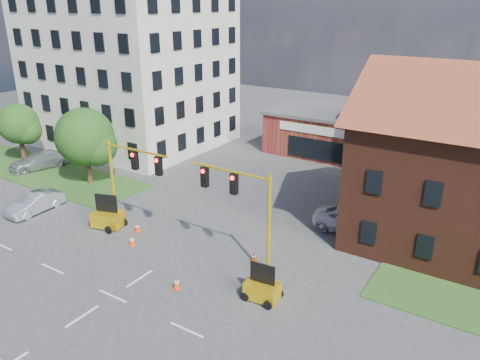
{
  "coord_description": "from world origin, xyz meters",
  "views": [
    {
      "loc": [
        16.95,
        -13.89,
        14.6
      ],
      "look_at": [
        1.57,
        10.0,
        3.68
      ],
      "focal_mm": 35.0,
      "sensor_mm": 36.0,
      "label": 1
    }
  ],
  "objects_px": {
    "signal_mast_west": "(130,177)",
    "pickup_white": "(353,221)",
    "trailer_west": "(108,217)",
    "signal_mast_east": "(243,208)",
    "trailer_east": "(262,289)"
  },
  "relations": [
    {
      "from": "signal_mast_west",
      "to": "trailer_west",
      "type": "height_order",
      "value": "signal_mast_west"
    },
    {
      "from": "signal_mast_east",
      "to": "pickup_white",
      "type": "distance_m",
      "value": 9.48
    },
    {
      "from": "signal_mast_west",
      "to": "signal_mast_east",
      "type": "distance_m",
      "value": 8.71
    },
    {
      "from": "signal_mast_east",
      "to": "trailer_east",
      "type": "height_order",
      "value": "signal_mast_east"
    },
    {
      "from": "signal_mast_west",
      "to": "pickup_white",
      "type": "height_order",
      "value": "signal_mast_west"
    },
    {
      "from": "signal_mast_east",
      "to": "pickup_white",
      "type": "height_order",
      "value": "signal_mast_east"
    },
    {
      "from": "trailer_west",
      "to": "trailer_east",
      "type": "xyz_separation_m",
      "value": [
        13.12,
        -1.49,
        -0.09
      ]
    },
    {
      "from": "signal_mast_west",
      "to": "trailer_east",
      "type": "height_order",
      "value": "signal_mast_west"
    },
    {
      "from": "trailer_west",
      "to": "trailer_east",
      "type": "relative_size",
      "value": 1.17
    },
    {
      "from": "pickup_white",
      "to": "signal_mast_east",
      "type": "bearing_deg",
      "value": 147.63
    },
    {
      "from": "signal_mast_west",
      "to": "pickup_white",
      "type": "relative_size",
      "value": 1.17
    },
    {
      "from": "signal_mast_west",
      "to": "trailer_west",
      "type": "relative_size",
      "value": 2.66
    },
    {
      "from": "signal_mast_west",
      "to": "signal_mast_east",
      "type": "bearing_deg",
      "value": 0.0
    },
    {
      "from": "trailer_west",
      "to": "pickup_white",
      "type": "height_order",
      "value": "trailer_west"
    },
    {
      "from": "signal_mast_east",
      "to": "trailer_east",
      "type": "bearing_deg",
      "value": -38.65
    }
  ]
}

